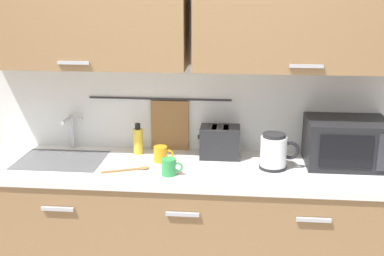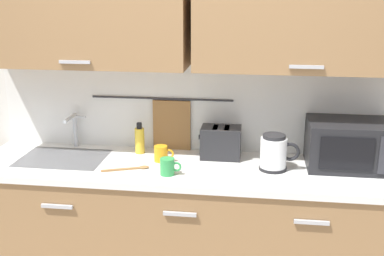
{
  "view_description": "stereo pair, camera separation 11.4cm",
  "coord_description": "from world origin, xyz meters",
  "px_view_note": "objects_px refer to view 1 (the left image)",
  "views": [
    {
      "loc": [
        0.27,
        -2.32,
        1.9
      ],
      "look_at": [
        0.02,
        0.33,
        1.12
      ],
      "focal_mm": 44.88,
      "sensor_mm": 36.0,
      "label": 1
    },
    {
      "loc": [
        0.38,
        -2.3,
        1.9
      ],
      "look_at": [
        0.02,
        0.33,
        1.12
      ],
      "focal_mm": 44.88,
      "sensor_mm": 36.0,
      "label": 2
    }
  ],
  "objects_px": {
    "electric_kettle": "(274,152)",
    "wooden_spoon": "(132,169)",
    "toaster": "(220,142)",
    "mug_by_kettle": "(169,167)",
    "microwave": "(346,142)",
    "dish_soap_bottle": "(138,140)",
    "mug_near_sink": "(161,154)"
  },
  "relations": [
    {
      "from": "electric_kettle",
      "to": "wooden_spoon",
      "type": "relative_size",
      "value": 0.85
    },
    {
      "from": "toaster",
      "to": "mug_by_kettle",
      "type": "distance_m",
      "value": 0.43
    },
    {
      "from": "electric_kettle",
      "to": "mug_by_kettle",
      "type": "bearing_deg",
      "value": -164.66
    },
    {
      "from": "mug_by_kettle",
      "to": "microwave",
      "type": "bearing_deg",
      "value": 14.88
    },
    {
      "from": "dish_soap_bottle",
      "to": "toaster",
      "type": "height_order",
      "value": "dish_soap_bottle"
    },
    {
      "from": "microwave",
      "to": "mug_near_sink",
      "type": "distance_m",
      "value": 1.09
    },
    {
      "from": "dish_soap_bottle",
      "to": "mug_by_kettle",
      "type": "bearing_deg",
      "value": -54.35
    },
    {
      "from": "mug_by_kettle",
      "to": "toaster",
      "type": "bearing_deg",
      "value": 50.71
    },
    {
      "from": "mug_near_sink",
      "to": "toaster",
      "type": "bearing_deg",
      "value": 19.2
    },
    {
      "from": "mug_by_kettle",
      "to": "mug_near_sink",
      "type": "bearing_deg",
      "value": 110.69
    },
    {
      "from": "microwave",
      "to": "toaster",
      "type": "distance_m",
      "value": 0.74
    },
    {
      "from": "electric_kettle",
      "to": "toaster",
      "type": "distance_m",
      "value": 0.36
    },
    {
      "from": "microwave",
      "to": "toaster",
      "type": "bearing_deg",
      "value": 175.28
    },
    {
      "from": "electric_kettle",
      "to": "mug_by_kettle",
      "type": "xyz_separation_m",
      "value": [
        -0.58,
        -0.16,
        -0.05
      ]
    },
    {
      "from": "dish_soap_bottle",
      "to": "mug_near_sink",
      "type": "distance_m",
      "value": 0.21
    },
    {
      "from": "electric_kettle",
      "to": "mug_near_sink",
      "type": "xyz_separation_m",
      "value": [
        -0.66,
        0.05,
        -0.05
      ]
    },
    {
      "from": "dish_soap_bottle",
      "to": "toaster",
      "type": "bearing_deg",
      "value": -1.05
    },
    {
      "from": "toaster",
      "to": "microwave",
      "type": "bearing_deg",
      "value": -4.72
    },
    {
      "from": "electric_kettle",
      "to": "toaster",
      "type": "bearing_deg",
      "value": 152.06
    },
    {
      "from": "dish_soap_bottle",
      "to": "mug_by_kettle",
      "type": "relative_size",
      "value": 1.63
    },
    {
      "from": "mug_near_sink",
      "to": "mug_by_kettle",
      "type": "height_order",
      "value": "same"
    },
    {
      "from": "microwave",
      "to": "wooden_spoon",
      "type": "xyz_separation_m",
      "value": [
        -1.23,
        -0.22,
        -0.13
      ]
    },
    {
      "from": "microwave",
      "to": "wooden_spoon",
      "type": "height_order",
      "value": "microwave"
    },
    {
      "from": "microwave",
      "to": "electric_kettle",
      "type": "height_order",
      "value": "microwave"
    },
    {
      "from": "microwave",
      "to": "mug_by_kettle",
      "type": "height_order",
      "value": "microwave"
    },
    {
      "from": "mug_near_sink",
      "to": "mug_by_kettle",
      "type": "bearing_deg",
      "value": -69.31
    },
    {
      "from": "toaster",
      "to": "electric_kettle",
      "type": "bearing_deg",
      "value": -27.94
    },
    {
      "from": "microwave",
      "to": "mug_by_kettle",
      "type": "xyz_separation_m",
      "value": [
        -1.0,
        -0.27,
        -0.09
      ]
    },
    {
      "from": "electric_kettle",
      "to": "microwave",
      "type": "bearing_deg",
      "value": 14.24
    },
    {
      "from": "mug_near_sink",
      "to": "dish_soap_bottle",
      "type": "bearing_deg",
      "value": 141.53
    },
    {
      "from": "wooden_spoon",
      "to": "toaster",
      "type": "bearing_deg",
      "value": 29.47
    },
    {
      "from": "toaster",
      "to": "dish_soap_bottle",
      "type": "bearing_deg",
      "value": 178.95
    }
  ]
}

